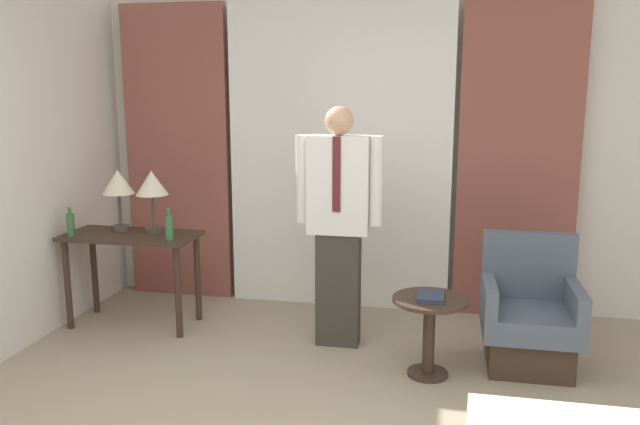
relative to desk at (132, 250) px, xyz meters
The scene contains 13 objects.
wall_back 1.92m from the desk, 31.65° to the left, with size 10.00×0.06×2.70m.
curtain_sheer_center 1.84m from the desk, 27.94° to the left, with size 1.88×0.06×2.58m.
curtain_drape_left 1.05m from the desk, 86.00° to the left, with size 0.94×0.06×2.58m.
curtain_drape_right 3.14m from the desk, 15.12° to the left, with size 0.94×0.06×2.58m.
desk is the anchor object (origin of this frame).
table_lamp_left 0.53m from the desk, 143.89° to the left, with size 0.25×0.25×0.49m.
table_lamp_right 0.53m from the desk, 36.11° to the left, with size 0.25×0.25×0.49m.
bottle_near_edge 0.48m from the desk, 20.82° to the right, with size 0.06×0.06×0.25m.
bottle_by_lamp 0.50m from the desk, 158.76° to the right, with size 0.06×0.06×0.23m.
person 1.70m from the desk, ahead, with size 0.63×0.21×1.74m.
armchair 3.01m from the desk, ahead, with size 0.63×0.61×0.88m.
side_table 2.39m from the desk, 11.51° to the right, with size 0.48×0.48×0.53m.
book 2.38m from the desk, 11.80° to the right, with size 0.17×0.22×0.03m.
Camera 1 is at (0.88, -2.37, 1.83)m, focal length 35.00 mm.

